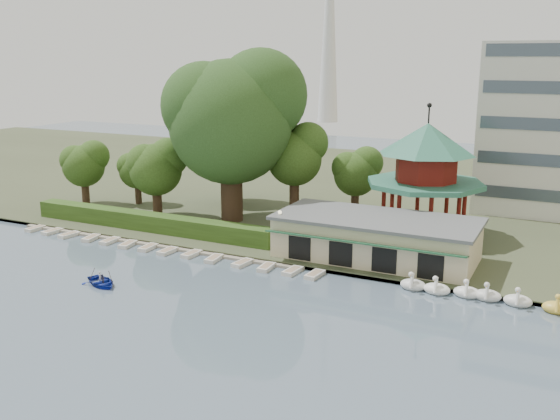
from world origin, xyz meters
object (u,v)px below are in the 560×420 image
Objects in this scene: dock at (153,244)px; pavilion at (426,168)px; big_tree at (233,113)px; boathouse at (376,237)px; rowboat_with_passengers at (101,279)px.

pavilion reaches higher than dock.
big_tree is (3.19, 11.02, 12.45)m from dock.
rowboat_with_passengers is at bearing -139.55° from boathouse.
boathouse is at bearing -18.38° from big_tree.
pavilion is (24.00, 14.80, 7.36)m from dock.
rowboat_with_passengers is at bearing -90.04° from big_tree.
dock is 2.52× the size of pavilion.
big_tree is at bearing 89.96° from rowboat_with_passengers.
dock is 22.62m from boathouse.
big_tree reaches higher than dock.
boathouse is 24.81m from rowboat_with_passengers.
rowboat_with_passengers is at bearing -128.61° from pavilion.
rowboat_with_passengers is (-20.83, -26.08, -6.97)m from pavilion.
pavilion is 2.26× the size of rowboat_with_passengers.
pavilion is 34.09m from rowboat_with_passengers.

